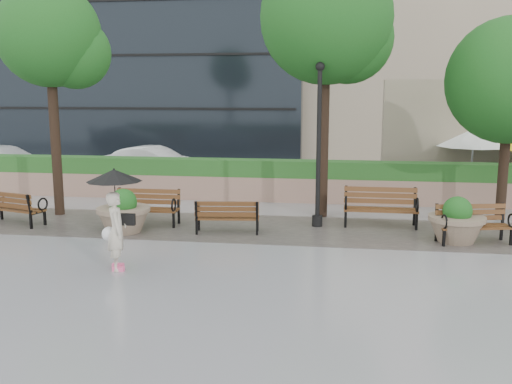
# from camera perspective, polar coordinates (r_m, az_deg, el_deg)

# --- Properties ---
(ground) EXTENTS (100.00, 100.00, 0.00)m
(ground) POSITION_cam_1_polar(r_m,az_deg,el_deg) (12.47, -5.84, -6.75)
(ground) COLOR gray
(ground) RESTS_ON ground
(cobble_strip) EXTENTS (28.00, 3.20, 0.01)m
(cobble_strip) POSITION_cam_1_polar(r_m,az_deg,el_deg) (15.29, -3.06, -3.53)
(cobble_strip) COLOR #383330
(cobble_strip) RESTS_ON ground
(hedge_wall) EXTENTS (24.00, 0.80, 1.35)m
(hedge_wall) POSITION_cam_1_polar(r_m,az_deg,el_deg) (19.03, -0.67, 1.21)
(hedge_wall) COLOR #946F60
(hedge_wall) RESTS_ON ground
(asphalt_street) EXTENTS (40.00, 7.00, 0.00)m
(asphalt_street) POSITION_cam_1_polar(r_m,az_deg,el_deg) (23.04, 0.92, 1.10)
(asphalt_street) COLOR black
(asphalt_street) RESTS_ON ground
(bench_0) EXTENTS (1.83, 1.15, 0.92)m
(bench_0) POSITION_cam_1_polar(r_m,az_deg,el_deg) (16.88, -22.93, -2.09)
(bench_0) COLOR #563718
(bench_0) RESTS_ON ground
(bench_1) EXTENTS (1.79, 0.71, 0.96)m
(bench_1) POSITION_cam_1_polar(r_m,az_deg,el_deg) (15.77, -10.93, -2.24)
(bench_1) COLOR #563718
(bench_1) RESTS_ON ground
(bench_2) EXTENTS (1.68, 0.82, 0.87)m
(bench_2) POSITION_cam_1_polar(r_m,az_deg,el_deg) (14.63, -2.87, -3.14)
(bench_2) COLOR #563718
(bench_2) RESTS_ON ground
(bench_3) EXTENTS (1.94, 0.78, 1.04)m
(bench_3) POSITION_cam_1_polar(r_m,az_deg,el_deg) (15.64, 12.31, -2.31)
(bench_3) COLOR #563718
(bench_3) RESTS_ON ground
(bench_4) EXTENTS (1.81, 1.02, 0.92)m
(bench_4) POSITION_cam_1_polar(r_m,az_deg,el_deg) (14.58, 20.90, -3.79)
(bench_4) COLOR #563718
(bench_4) RESTS_ON ground
(planter_left) EXTENTS (1.36, 1.36, 1.14)m
(planter_left) POSITION_cam_1_polar(r_m,az_deg,el_deg) (15.03, -13.09, -2.30)
(planter_left) COLOR #7F6B56
(planter_left) RESTS_ON ground
(planter_right) EXTENTS (1.34, 1.34, 1.12)m
(planter_right) POSITION_cam_1_polar(r_m,az_deg,el_deg) (14.51, 19.41, -3.09)
(planter_right) COLOR #7F6B56
(planter_right) RESTS_ON ground
(lamppost) EXTENTS (0.28, 0.28, 4.33)m
(lamppost) POSITION_cam_1_polar(r_m,az_deg,el_deg) (15.14, 6.26, 3.64)
(lamppost) COLOR black
(lamppost) RESTS_ON ground
(tree_0) EXTENTS (3.07, 2.90, 6.59)m
(tree_0) POSITION_cam_1_polar(r_m,az_deg,el_deg) (17.50, -19.40, 14.08)
(tree_0) COLOR black
(tree_0) RESTS_ON ground
(tree_1) EXTENTS (3.71, 3.66, 7.41)m
(tree_1) POSITION_cam_1_polar(r_m,az_deg,el_deg) (16.51, 7.58, 16.37)
(tree_1) COLOR black
(tree_1) RESTS_ON ground
(patio_umb_white) EXTENTS (2.50, 2.50, 2.30)m
(patio_umb_white) POSITION_cam_1_polar(r_m,az_deg,el_deg) (21.17, 20.92, 5.06)
(patio_umb_white) COLOR black
(patio_umb_white) RESTS_ON ground
(car_left) EXTENTS (4.92, 2.70, 1.35)m
(car_left) POSITION_cam_1_polar(r_m,az_deg,el_deg) (25.92, -23.77, 2.75)
(car_left) COLOR white
(car_left) RESTS_ON ground
(car_right) EXTENTS (4.36, 2.33, 1.37)m
(car_right) POSITION_cam_1_polar(r_m,az_deg,el_deg) (23.62, -10.17, 2.83)
(car_right) COLOR white
(car_right) RESTS_ON ground
(pedestrian) EXTENTS (1.12, 1.12, 2.05)m
(pedestrian) POSITION_cam_1_polar(r_m,az_deg,el_deg) (11.84, -13.87, -1.68)
(pedestrian) COLOR beige
(pedestrian) RESTS_ON ground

